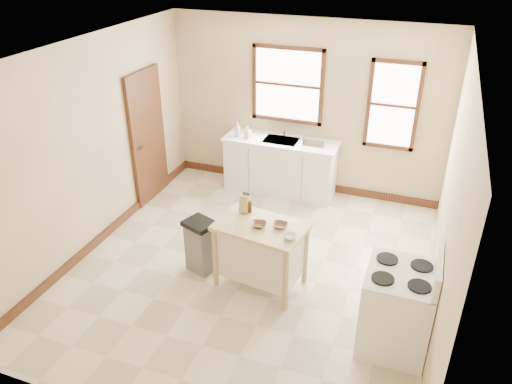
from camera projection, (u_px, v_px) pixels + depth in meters
floor at (250, 268)px, 6.57m from camera, size 5.00×5.00×0.00m
ceiling at (249, 53)px, 5.24m from camera, size 5.00×5.00×0.00m
wall_back at (305, 108)px, 7.97m from camera, size 4.50×0.04×2.80m
wall_left at (91, 147)px, 6.59m from camera, size 0.04×5.00×2.80m
wall_right at (450, 205)px, 5.22m from camera, size 0.04×5.00×2.80m
window_main at (288, 85)px, 7.88m from camera, size 1.17×0.06×1.22m
window_side at (393, 106)px, 7.45m from camera, size 0.77×0.06×1.37m
door_left at (148, 137)px, 7.81m from camera, size 0.06×0.90×2.10m
baseboard_back at (301, 183)px, 8.58m from camera, size 4.50×0.04×0.12m
baseboard_left at (107, 232)px, 7.21m from camera, size 0.04×5.00×0.12m
sink_counter at (280, 166)px, 8.26m from camera, size 1.86×0.62×0.92m
faucet at (284, 130)px, 8.14m from camera, size 0.03×0.03×0.22m
soap_bottle_a at (238, 129)px, 8.13m from camera, size 0.11×0.11×0.24m
soap_bottle_b at (248, 132)px, 8.08m from camera, size 0.11×0.11×0.20m
dish_rack at (315, 142)px, 7.86m from camera, size 0.44×0.38×0.09m
kitchen_island at (261, 255)px, 6.09m from camera, size 1.13×0.81×0.86m
knife_block at (245, 204)px, 6.12m from camera, size 0.11×0.11×0.20m
pepper_grinder at (250, 207)px, 6.12m from camera, size 0.05×0.05×0.15m
bowl_a at (259, 225)px, 5.86m from camera, size 0.22×0.22×0.04m
bowl_b at (280, 225)px, 5.84m from camera, size 0.18×0.18×0.04m
bowl_c at (290, 237)px, 5.63m from camera, size 0.17×0.17×0.05m
trash_bin at (201, 246)px, 6.39m from camera, size 0.46×0.42×0.72m
gas_stove at (398, 299)px, 5.12m from camera, size 0.75×0.76×1.20m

